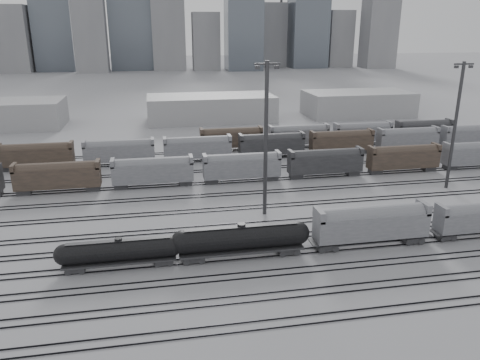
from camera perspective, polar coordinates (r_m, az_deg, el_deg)
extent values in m
plane|color=#A7A6AB|center=(61.15, -1.53, -9.92)|extent=(900.00, 900.00, 0.00)
cube|color=black|center=(48.82, 1.36, -17.87)|extent=(220.00, 0.07, 0.16)
cube|color=black|center=(49.96, 1.01, -16.92)|extent=(220.00, 0.07, 0.16)
cube|color=black|center=(52.86, 0.20, -14.73)|extent=(220.00, 0.07, 0.16)
cube|color=black|center=(54.05, -0.09, -13.92)|extent=(220.00, 0.07, 0.16)
cube|color=black|center=(57.05, -0.76, -12.05)|extent=(220.00, 0.07, 0.16)
cube|color=black|center=(58.28, -1.01, -11.35)|extent=(220.00, 0.07, 0.16)
cube|color=black|center=(61.36, -1.57, -9.73)|extent=(220.00, 0.07, 0.16)
cube|color=black|center=(62.62, -1.78, -9.13)|extent=(220.00, 0.07, 0.16)
cube|color=black|center=(65.77, -2.27, -7.72)|extent=(220.00, 0.07, 0.16)
cube|color=black|center=(67.05, -2.45, -7.19)|extent=(220.00, 0.07, 0.16)
cube|color=black|center=(70.26, -2.87, -5.96)|extent=(220.00, 0.07, 0.16)
cube|color=black|center=(71.56, -3.03, -5.50)|extent=(220.00, 0.07, 0.16)
cube|color=black|center=(76.65, -3.59, -3.85)|extent=(220.00, 0.07, 0.16)
cube|color=black|center=(77.97, -3.73, -3.46)|extent=(220.00, 0.07, 0.16)
cube|color=black|center=(83.14, -4.20, -2.07)|extent=(220.00, 0.07, 0.16)
cube|color=black|center=(84.48, -4.31, -1.73)|extent=(220.00, 0.07, 0.16)
cube|color=black|center=(89.71, -4.71, -0.54)|extent=(220.00, 0.07, 0.16)
cube|color=black|center=(91.06, -4.81, -0.26)|extent=(220.00, 0.07, 0.16)
cube|color=black|center=(97.28, -5.22, 0.95)|extent=(220.00, 0.07, 0.16)
cube|color=black|center=(98.65, -5.30, 1.19)|extent=(220.00, 0.07, 0.16)
cube|color=black|center=(104.92, -5.65, 2.22)|extent=(220.00, 0.07, 0.16)
cube|color=black|center=(106.30, -5.72, 2.43)|extent=(220.00, 0.07, 0.16)
cube|color=black|center=(112.61, -6.02, 3.32)|extent=(220.00, 0.07, 0.16)
cube|color=black|center=(114.00, -6.08, 3.50)|extent=(220.00, 0.07, 0.16)
cube|color=#242427|center=(62.13, -19.40, -10.05)|extent=(2.33, 1.88, 0.63)
cube|color=#242427|center=(61.23, -9.28, -9.61)|extent=(2.33, 1.88, 0.63)
cube|color=#242427|center=(61.24, -14.41, -9.50)|extent=(13.91, 2.42, 0.22)
cylinder|color=black|center=(60.60, -14.52, -8.30)|extent=(13.01, 2.60, 2.60)
sphere|color=black|center=(61.49, -20.63, -8.53)|extent=(2.60, 2.60, 2.60)
sphere|color=black|center=(60.40, -8.30, -7.97)|extent=(2.60, 2.60, 2.60)
cylinder|color=black|center=(59.99, -14.63, -7.07)|extent=(0.90, 0.90, 0.45)
cube|color=#242427|center=(60.02, -14.62, -7.14)|extent=(12.56, 0.81, 0.05)
cube|color=#242427|center=(61.33, -5.71, -9.31)|extent=(2.74, 2.21, 0.74)
cube|color=#242427|center=(63.42, 5.84, -8.34)|extent=(2.74, 2.21, 0.74)
cube|color=#242427|center=(61.82, 0.17, -8.43)|extent=(16.31, 2.84, 0.26)
cylinder|color=black|center=(61.09, 0.17, -7.02)|extent=(15.26, 3.05, 3.05)
sphere|color=black|center=(60.26, -7.03, -7.53)|extent=(3.05, 3.05, 3.05)
sphere|color=black|center=(62.83, 7.07, -6.42)|extent=(3.05, 3.05, 3.05)
cylinder|color=black|center=(60.39, 0.17, -5.57)|extent=(1.05, 1.05, 0.53)
cube|color=#242427|center=(60.43, 0.17, -5.66)|extent=(14.73, 0.95, 0.06)
cube|color=#242427|center=(65.05, 10.46, -7.85)|extent=(2.73, 2.21, 0.74)
cube|color=#242427|center=(70.34, 20.17, -6.66)|extent=(2.73, 2.21, 0.74)
cube|color=gray|center=(66.46, 15.69, -5.33)|extent=(15.77, 3.15, 3.36)
cylinder|color=gray|center=(65.98, 15.78, -4.33)|extent=(14.29, 3.05, 3.05)
cube|color=gray|center=(62.77, 9.62, -4.22)|extent=(0.74, 3.15, 1.47)
cube|color=gray|center=(69.28, 21.48, -3.10)|extent=(0.74, 3.15, 1.47)
cone|color=#242427|center=(67.28, 15.54, -6.94)|extent=(2.52, 2.52, 0.95)
cube|color=#242427|center=(73.07, 23.71, -6.23)|extent=(2.40, 1.94, 0.65)
cube|color=gray|center=(71.00, 23.37, -3.38)|extent=(0.65, 2.77, 1.29)
cone|color=#242427|center=(76.10, 27.21, -5.47)|extent=(2.21, 2.21, 0.83)
cylinder|color=#353537|center=(72.23, 3.16, 4.76)|extent=(0.62, 0.62, 24.10)
cube|color=#353537|center=(70.45, 3.33, 13.94)|extent=(3.86, 0.29, 0.29)
cube|color=#353537|center=(70.16, 2.14, 13.55)|extent=(0.67, 0.48, 0.48)
cube|color=#353537|center=(70.85, 4.49, 13.55)|extent=(0.67, 0.48, 0.48)
cylinder|color=#353537|center=(93.22, 24.72, 5.87)|extent=(0.59, 0.59, 23.11)
cube|color=#353537|center=(91.81, 25.64, 12.63)|extent=(3.70, 0.28, 0.28)
cube|color=#353537|center=(91.05, 24.88, 12.40)|extent=(0.65, 0.46, 0.46)
cube|color=#353537|center=(92.66, 26.32, 12.28)|extent=(0.65, 0.46, 0.46)
cube|color=brown|center=(90.89, -21.33, 0.29)|extent=(15.00, 3.00, 5.60)
cube|color=gray|center=(89.17, -10.57, 0.92)|extent=(15.00, 3.00, 5.60)
cube|color=gray|center=(90.65, 0.23, 1.53)|extent=(15.00, 3.00, 5.60)
cube|color=#242427|center=(95.20, 10.34, 2.05)|extent=(15.00, 3.00, 5.60)
cube|color=brown|center=(102.40, 19.28, 2.45)|extent=(15.00, 3.00, 5.60)
cube|color=gray|center=(111.74, 26.89, 2.75)|extent=(15.00, 3.00, 5.60)
cube|color=brown|center=(107.44, -23.55, 2.65)|extent=(15.00, 3.00, 5.60)
cube|color=gray|center=(104.85, -14.48, 3.25)|extent=(15.00, 3.00, 5.60)
cube|color=gray|center=(104.99, -5.19, 3.79)|extent=(15.00, 3.00, 5.60)
cube|color=#242427|center=(107.84, 3.86, 4.21)|extent=(15.00, 3.00, 5.60)
cube|color=brown|center=(113.20, 12.25, 4.50)|extent=(15.00, 3.00, 5.60)
cube|color=gray|center=(120.74, 19.75, 4.69)|extent=(15.00, 3.00, 5.60)
cube|color=gray|center=(130.07, 26.27, 4.78)|extent=(15.00, 3.00, 5.60)
cube|color=brown|center=(113.83, -1.06, 4.99)|extent=(15.00, 3.00, 5.60)
cube|color=gray|center=(117.77, 7.16, 5.30)|extent=(15.00, 3.00, 5.60)
cube|color=gray|center=(123.94, 14.71, 5.49)|extent=(15.00, 3.00, 5.60)
cube|color=#242427|center=(132.02, 21.44, 5.58)|extent=(15.00, 3.00, 5.60)
cube|color=#A8A8AB|center=(151.46, -3.55, 8.75)|extent=(40.00, 18.00, 8.00)
cube|color=#A8A8AB|center=(165.15, 14.15, 9.03)|extent=(35.00, 18.00, 8.00)
cube|color=gray|center=(344.45, -26.16, 15.14)|extent=(22.00, 17.60, 42.00)
cube|color=#525A64|center=(339.12, -22.34, 18.83)|extent=(25.00, 20.00, 80.00)
cube|color=gray|center=(335.32, -17.65, 16.58)|extent=(20.00, 16.00, 48.00)
cube|color=gray|center=(333.55, -8.77, 18.22)|extent=(22.00, 17.60, 60.00)
cube|color=gray|center=(335.62, -4.22, 16.49)|extent=(18.00, 14.40, 38.00)
cube|color=#525A64|center=(339.32, 0.15, 19.43)|extent=(24.00, 19.20, 72.00)
cube|color=gray|center=(344.85, 4.43, 17.11)|extent=(20.00, 16.00, 45.00)
cube|color=#525A64|center=(352.35, 8.71, 20.49)|extent=(26.00, 20.80, 88.00)
cube|color=gray|center=(360.96, 12.44, 16.41)|extent=(18.00, 14.40, 40.00)
cube|color=gray|center=(371.17, 16.23, 17.10)|extent=(22.00, 17.60, 52.00)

